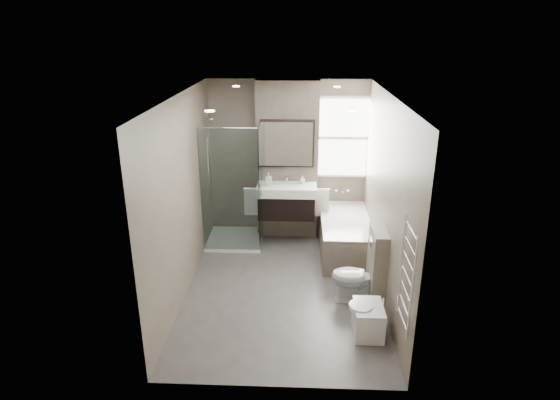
# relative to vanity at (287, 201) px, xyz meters

# --- Properties ---
(room) EXTENTS (2.70, 3.90, 2.70)m
(room) POSITION_rel_vanity_xyz_m (0.00, -1.43, 0.56)
(room) COLOR #4C4946
(room) RESTS_ON ground
(vanity_pier) EXTENTS (1.00, 0.25, 2.60)m
(vanity_pier) POSITION_rel_vanity_xyz_m (0.00, 0.35, 0.56)
(vanity_pier) COLOR #665D50
(vanity_pier) RESTS_ON ground
(vanity) EXTENTS (0.95, 0.47, 0.66)m
(vanity) POSITION_rel_vanity_xyz_m (0.00, 0.00, 0.00)
(vanity) COLOR black
(vanity) RESTS_ON vanity_pier
(mirror_cabinet) EXTENTS (0.86, 0.08, 0.76)m
(mirror_cabinet) POSITION_rel_vanity_xyz_m (0.00, 0.19, 0.89)
(mirror_cabinet) COLOR black
(mirror_cabinet) RESTS_ON vanity_pier
(towel_left) EXTENTS (0.24, 0.06, 0.44)m
(towel_left) POSITION_rel_vanity_xyz_m (-0.56, -0.02, -0.02)
(towel_left) COLOR silver
(towel_left) RESTS_ON vanity_pier
(towel_right) EXTENTS (0.24, 0.06, 0.44)m
(towel_right) POSITION_rel_vanity_xyz_m (0.56, -0.02, -0.02)
(towel_right) COLOR silver
(towel_right) RESTS_ON vanity_pier
(shower_enclosure) EXTENTS (0.90, 0.90, 2.00)m
(shower_enclosure) POSITION_rel_vanity_xyz_m (-0.75, -0.08, -0.25)
(shower_enclosure) COLOR white
(shower_enclosure) RESTS_ON ground
(bathtub) EXTENTS (0.75, 1.60, 0.57)m
(bathtub) POSITION_rel_vanity_xyz_m (0.92, -0.33, -0.43)
(bathtub) COLOR #665D50
(bathtub) RESTS_ON ground
(window) EXTENTS (0.98, 0.06, 1.33)m
(window) POSITION_rel_vanity_xyz_m (0.90, 0.45, 0.93)
(window) COLOR white
(window) RESTS_ON room
(toilet) EXTENTS (0.70, 0.45, 0.68)m
(toilet) POSITION_rel_vanity_xyz_m (0.97, -1.71, -0.40)
(toilet) COLOR white
(toilet) RESTS_ON ground
(cistern_box) EXTENTS (0.19, 0.55, 1.00)m
(cistern_box) POSITION_rel_vanity_xyz_m (1.21, -1.68, -0.24)
(cistern_box) COLOR #665D50
(cistern_box) RESTS_ON ground
(bidet) EXTENTS (0.40, 0.46, 0.48)m
(bidet) POSITION_rel_vanity_xyz_m (1.01, -2.41, -0.55)
(bidet) COLOR white
(bidet) RESTS_ON ground
(towel_radiator) EXTENTS (0.03, 0.49, 1.10)m
(towel_radiator) POSITION_rel_vanity_xyz_m (1.25, -3.03, 0.38)
(towel_radiator) COLOR silver
(towel_radiator) RESTS_ON room
(soap_bottle_a) EXTENTS (0.09, 0.09, 0.21)m
(soap_bottle_a) POSITION_rel_vanity_xyz_m (-0.29, -0.02, 0.36)
(soap_bottle_a) COLOR white
(soap_bottle_a) RESTS_ON vanity
(soap_bottle_b) EXTENTS (0.10, 0.10, 0.12)m
(soap_bottle_b) POSITION_rel_vanity_xyz_m (0.25, 0.13, 0.32)
(soap_bottle_b) COLOR white
(soap_bottle_b) RESTS_ON vanity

